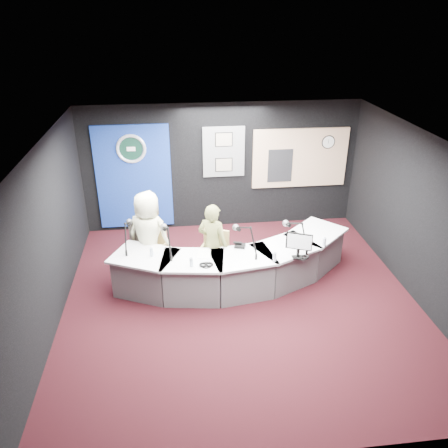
{
  "coord_description": "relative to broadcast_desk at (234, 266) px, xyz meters",
  "views": [
    {
      "loc": [
        -1.04,
        -6.3,
        4.64
      ],
      "look_at": [
        -0.2,
        0.8,
        1.1
      ],
      "focal_mm": 36.0,
      "sensor_mm": 36.0,
      "label": 1
    }
  ],
  "objects": [
    {
      "name": "armchair_right",
      "position": [
        -0.37,
        0.13,
        0.05
      ],
      "size": [
        0.63,
        0.63,
        0.85
      ],
      "primitive_type": null,
      "rotation": [
        0.0,
        0.0,
        -0.41
      ],
      "color": "#9F8348",
      "rests_on": "ground"
    },
    {
      "name": "boom_mic_c",
      "position": [
        0.18,
        -0.17,
        0.68
      ],
      "size": [
        0.39,
        0.68,
        0.6
      ],
      "primitive_type": null,
      "color": "black",
      "rests_on": "broadcast_desk"
    },
    {
      "name": "boom_mic_a",
      "position": [
        -1.85,
        0.24,
        0.68
      ],
      "size": [
        0.16,
        0.74,
        0.6
      ],
      "primitive_type": null,
      "color": "black",
      "rests_on": "broadcast_desk"
    },
    {
      "name": "wall_right",
      "position": [
        3.05,
        -0.55,
        1.02
      ],
      "size": [
        0.02,
        6.0,
        2.8
      ],
      "primitive_type": "cube",
      "color": "black",
      "rests_on": "ground"
    },
    {
      "name": "headphones_near",
      "position": [
        1.1,
        -0.5,
        0.39
      ],
      "size": [
        0.19,
        0.19,
        0.03
      ],
      "primitive_type": "torus",
      "color": "black",
      "rests_on": "broadcast_desk"
    },
    {
      "name": "person_woman",
      "position": [
        -0.37,
        0.13,
        0.4
      ],
      "size": [
        0.67,
        0.6,
        1.54
      ],
      "primitive_type": "imported",
      "rotation": [
        0.0,
        0.0,
        2.61
      ],
      "color": "olive",
      "rests_on": "ground"
    },
    {
      "name": "wall_back",
      "position": [
        0.05,
        2.45,
        1.02
      ],
      "size": [
        6.0,
        0.02,
        2.8
      ],
      "primitive_type": "cube",
      "color": "black",
      "rests_on": "ground"
    },
    {
      "name": "wall_left",
      "position": [
        -2.95,
        -0.55,
        1.02
      ],
      "size": [
        0.02,
        6.0,
        2.8
      ],
      "primitive_type": "cube",
      "color": "black",
      "rests_on": "ground"
    },
    {
      "name": "wall_clock",
      "position": [
        2.4,
        2.39,
        1.52
      ],
      "size": [
        0.28,
        0.01,
        0.28
      ],
      "primitive_type": "cylinder",
      "rotation": [
        1.57,
        0.0,
        0.0
      ],
      "color": "white",
      "rests_on": "booth_window_frame"
    },
    {
      "name": "desk_phone",
      "position": [
        0.11,
        0.01,
        0.4
      ],
      "size": [
        0.22,
        0.19,
        0.05
      ],
      "primitive_type": "cube",
      "rotation": [
        0.0,
        0.0,
        -0.31
      ],
      "color": "black",
      "rests_on": "broadcast_desk"
    },
    {
      "name": "booth_window_frame",
      "position": [
        1.8,
        2.42,
        1.18
      ],
      "size": [
        2.12,
        0.06,
        1.32
      ],
      "primitive_type": "cube",
      "color": "tan",
      "rests_on": "wall_back"
    },
    {
      "name": "paper_stack",
      "position": [
        -1.38,
        0.13,
        0.38
      ],
      "size": [
        0.25,
        0.32,
        0.0
      ],
      "primitive_type": "cube",
      "rotation": [
        0.0,
        0.0,
        -0.2
      ],
      "color": "white",
      "rests_on": "broadcast_desk"
    },
    {
      "name": "backdrop_panel",
      "position": [
        -1.85,
        2.42,
        0.88
      ],
      "size": [
        1.6,
        0.05,
        2.3
      ],
      "primitive_type": "cube",
      "color": "navy",
      "rests_on": "wall_back"
    },
    {
      "name": "pinboard",
      "position": [
        0.1,
        2.42,
        1.38
      ],
      "size": [
        0.9,
        0.04,
        1.1
      ],
      "primitive_type": "cube",
      "color": "slate",
      "rests_on": "wall_back"
    },
    {
      "name": "computer_monitor",
      "position": [
        1.02,
        -0.47,
        0.7
      ],
      "size": [
        0.37,
        0.18,
        0.27
      ],
      "primitive_type": "cube",
      "rotation": [
        0.0,
        0.0,
        -0.41
      ],
      "color": "black",
      "rests_on": "broadcast_desk"
    },
    {
      "name": "equipment_rack",
      "position": [
        1.35,
        2.39,
        1.03
      ],
      "size": [
        0.55,
        0.02,
        0.75
      ],
      "primitive_type": "cube",
      "color": "black",
      "rests_on": "booth_window_frame"
    },
    {
      "name": "person_man",
      "position": [
        -1.5,
        0.43,
        0.47
      ],
      "size": [
        0.98,
        0.84,
        1.7
      ],
      "primitive_type": "imported",
      "rotation": [
        0.0,
        0.0,
        2.71
      ],
      "color": "beige",
      "rests_on": "ground"
    },
    {
      "name": "seal_center",
      "position": [
        -1.85,
        2.38,
        1.52
      ],
      "size": [
        0.48,
        0.01,
        0.48
      ],
      "primitive_type": "cylinder",
      "rotation": [
        1.57,
        0.0,
        0.0
      ],
      "color": "black",
      "rests_on": "backdrop_panel"
    },
    {
      "name": "agency_seal",
      "position": [
        -1.85,
        2.38,
        1.52
      ],
      "size": [
        0.63,
        0.07,
        0.63
      ],
      "primitive_type": "torus",
      "rotation": [
        1.57,
        0.0,
        0.0
      ],
      "color": "silver",
      "rests_on": "backdrop_panel"
    },
    {
      "name": "water_bottles",
      "position": [
        0.08,
        -0.28,
        0.46
      ],
      "size": [
        3.1,
        0.57,
        0.18
      ],
      "primitive_type": null,
      "color": "silver",
      "rests_on": "broadcast_desk"
    },
    {
      "name": "wall_front",
      "position": [
        0.05,
        -3.55,
        1.02
      ],
      "size": [
        6.0,
        0.02,
        2.8
      ],
      "primitive_type": "cube",
      "color": "black",
      "rests_on": "ground"
    },
    {
      "name": "notepad",
      "position": [
        -0.54,
        -0.16,
        0.38
      ],
      "size": [
        0.26,
        0.34,
        0.0
      ],
      "primitive_type": "cube",
      "rotation": [
        0.0,
        0.0,
        -0.13
      ],
      "color": "white",
      "rests_on": "broadcast_desk"
    },
    {
      "name": "ground",
      "position": [
        0.05,
        -0.55,
        -0.38
      ],
      "size": [
        6.0,
        6.0,
        0.0
      ],
      "primitive_type": "plane",
      "color": "black",
      "rests_on": "ground"
    },
    {
      "name": "broadcast_desk",
      "position": [
        0.0,
        0.0,
        0.0
      ],
      "size": [
        4.5,
        1.9,
        0.75
      ],
      "primitive_type": null,
      "color": "silver",
      "rests_on": "ground"
    },
    {
      "name": "boom_mic_d",
      "position": [
        1.08,
        -0.11,
        0.68
      ],
      "size": [
        0.37,
        0.69,
        0.6
      ],
      "primitive_type": null,
      "color": "black",
      "rests_on": "broadcast_desk"
    },
    {
      "name": "booth_glow",
      "position": [
        1.8,
        2.41,
        1.18
      ],
      "size": [
        2.0,
        0.02,
        1.2
      ],
      "primitive_type": "cube",
      "color": "#FFDCA1",
      "rests_on": "booth_window_frame"
    },
    {
      "name": "headphones_far",
      "position": [
        -0.54,
        -0.55,
        0.39
      ],
      "size": [
        0.22,
        0.22,
        0.04
      ],
      "primitive_type": "torus",
      "color": "black",
      "rests_on": "broadcast_desk"
    },
    {
      "name": "boom_mic_b",
      "position": [
        -1.16,
        -0.02,
        0.68
      ],
      "size": [
        0.23,
        0.73,
        0.6
      ],
      "primitive_type": null,
      "color": "black",
      "rests_on": "broadcast_desk"
    },
    {
      "name": "framed_photo_lower",
      "position": [
        0.1,
        2.39,
        1.09
      ],
      "size": [
        0.34,
        0.02,
        0.27
      ],
      "primitive_type": "cube",
      "color": "gray",
      "rests_on": "pinboard"
    },
    {
      "name": "framed_photo_upper",
      "position": [
        0.1,
        2.39,
        1.65
      ],
      "size": [
        0.34,
        0.02,
        0.27
      ],
      "primitive_type": "cube",
      "color": "gray",
      "rests_on": "pinboard"
    },
    {
      "name": "draped_jacket",
      "position": [
        -1.63,
        0.65,
        0.24
      ],
      "size": [
        0.49,
        0.31,
        0.7
      ],
      "primitive_type": "cube",
      "rotation": [
        0.0,
        0.0,
        -0.47
      ],
      "color": "#655F56",
      "rests_on": "armchair_left"
    },
    {
      "name": "armchair_left",
      "position": [
        -1.5,
        0.43,
        0.09
      ],
      "size": [
        0.71,
        0.71,
        0.94
      ],
      "primitive_type": null,
      "rotation": [
        0.0,
        0.0,
        -0.47
      ],
      "color": "#9F8348",
      "rests_on": "ground"
    },
    {
      "name": "ceiling",
      "position": [
        0.05,
        -0.55,
        2.42
      ],
      "size": [
        6.0,
        6.0,
        0.02
      ],
      "primitive_type": "cube",
      "color": "silver",
      "rests_on": "ground"
    }
  ]
}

